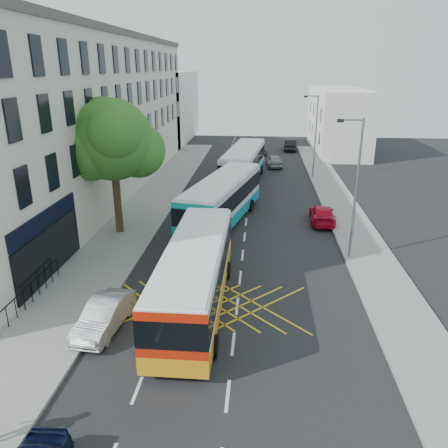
% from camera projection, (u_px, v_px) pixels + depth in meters
% --- Properties ---
extents(ground, '(120.00, 120.00, 0.00)m').
position_uv_depth(ground, '(228.00, 396.00, 15.08)').
color(ground, black).
rests_on(ground, ground).
extents(pavement_left, '(5.00, 70.00, 0.15)m').
position_uv_depth(pavement_left, '(120.00, 232.00, 29.78)').
color(pavement_left, gray).
rests_on(pavement_left, ground).
extents(pavement_right, '(3.00, 70.00, 0.15)m').
position_uv_depth(pavement_right, '(359.00, 239.00, 28.53)').
color(pavement_right, gray).
rests_on(pavement_right, ground).
extents(terrace_main, '(8.30, 45.00, 13.50)m').
position_uv_depth(terrace_main, '(85.00, 116.00, 36.83)').
color(terrace_main, beige).
rests_on(terrace_main, ground).
extents(terrace_far, '(8.00, 20.00, 10.00)m').
position_uv_depth(terrace_far, '(163.00, 107.00, 66.02)').
color(terrace_far, silver).
rests_on(terrace_far, ground).
extents(building_right, '(6.00, 18.00, 8.00)m').
position_uv_depth(building_right, '(338.00, 120.00, 57.85)').
color(building_right, silver).
rests_on(building_right, ground).
extents(street_tree, '(6.30, 5.70, 8.80)m').
position_uv_depth(street_tree, '(112.00, 141.00, 27.63)').
color(street_tree, '#382619').
rests_on(street_tree, pavement_left).
extents(lamp_near, '(1.45, 0.15, 8.00)m').
position_uv_depth(lamp_near, '(355.00, 183.00, 24.27)').
color(lamp_near, slate).
rests_on(lamp_near, pavement_right).
extents(lamp_far, '(1.45, 0.15, 8.00)m').
position_uv_depth(lamp_far, '(315.00, 132.00, 43.02)').
color(lamp_far, slate).
rests_on(lamp_far, pavement_right).
extents(railings, '(0.08, 5.60, 1.14)m').
position_uv_depth(railings, '(31.00, 292.00, 20.56)').
color(railings, black).
rests_on(railings, pavement_left).
extents(bus_near, '(2.81, 11.17, 3.14)m').
position_uv_depth(bus_near, '(195.00, 275.00, 20.16)').
color(bus_near, silver).
rests_on(bus_near, ground).
extents(bus_mid, '(5.26, 12.00, 3.29)m').
position_uv_depth(bus_mid, '(222.00, 200.00, 31.24)').
color(bus_mid, silver).
rests_on(bus_mid, ground).
extents(bus_far, '(4.06, 12.19, 3.36)m').
position_uv_depth(bus_far, '(244.00, 164.00, 42.63)').
color(bus_far, silver).
rests_on(bus_far, ground).
extents(parked_car_silver, '(1.79, 4.08, 1.30)m').
position_uv_depth(parked_car_silver, '(104.00, 315.00, 18.72)').
color(parked_car_silver, '#A2A5A9').
rests_on(parked_car_silver, ground).
extents(red_hatchback, '(1.95, 4.32, 1.23)m').
position_uv_depth(red_hatchback, '(322.00, 214.00, 31.66)').
color(red_hatchback, red).
rests_on(red_hatchback, ground).
extents(distant_car_grey, '(2.17, 4.50, 1.24)m').
position_uv_depth(distant_car_grey, '(258.00, 149.00, 56.50)').
color(distant_car_grey, '#464B4F').
rests_on(distant_car_grey, ground).
extents(distant_car_silver, '(2.00, 4.15, 1.37)m').
position_uv_depth(distant_car_silver, '(274.00, 161.00, 49.32)').
color(distant_car_silver, '#929498').
rests_on(distant_car_silver, ground).
extents(distant_car_dark, '(2.02, 4.61, 1.47)m').
position_uv_depth(distant_car_dark, '(291.00, 145.00, 58.99)').
color(distant_car_dark, black).
rests_on(distant_car_dark, ground).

